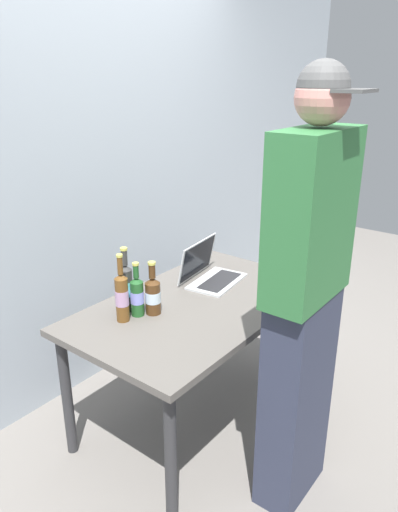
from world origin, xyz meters
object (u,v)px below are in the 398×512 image
person_figure (304,304)px  beer_bottle_green (137,295)px  laptop (209,272)px  beer_bottle_dark (153,294)px  beer_bottle_amber (122,296)px  beer_bottle_brown (126,286)px

person_figure → beer_bottle_green: bearing=101.1°
laptop → beer_bottle_dark: 0.49m
beer_bottle_amber → beer_bottle_dark: (0.14, -0.06, -0.03)m
beer_bottle_green → beer_bottle_amber: (-0.08, 0.02, 0.02)m
laptop → beer_bottle_dark: bearing=-177.5°
laptop → beer_bottle_green: beer_bottle_green is taller
laptop → person_figure: size_ratio=0.21×
laptop → beer_bottle_green: 0.55m
beer_bottle_dark → person_figure: (0.10, -0.74, 0.14)m
beer_bottle_green → beer_bottle_dark: 0.08m
beer_bottle_amber → beer_bottle_dark: beer_bottle_amber is taller
beer_bottle_green → beer_bottle_dark: beer_bottle_green is taller
laptop → beer_bottle_brown: beer_bottle_brown is taller
laptop → beer_bottle_dark: (-0.48, -0.02, 0.05)m
laptop → beer_bottle_brown: bearing=169.0°
beer_bottle_amber → beer_bottle_dark: 0.16m
beer_bottle_green → beer_bottle_brown: size_ratio=0.83×
beer_bottle_amber → person_figure: size_ratio=0.18×
beer_bottle_dark → laptop: bearing=2.5°
beer_bottle_green → beer_bottle_amber: 0.09m
beer_bottle_dark → beer_bottle_amber: bearing=156.1°
beer_bottle_dark → person_figure: person_figure is taller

